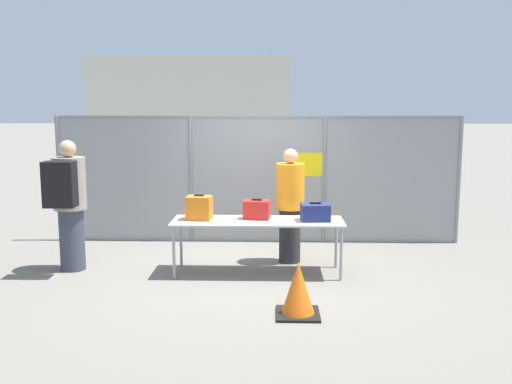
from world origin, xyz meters
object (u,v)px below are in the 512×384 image
inspection_table (258,224)px  suitcase_red (257,210)px  suitcase_orange (199,208)px  traffic_cone (298,291)px  traveler_hooded (68,200)px  suitcase_navy (315,212)px  utility_trailer (325,201)px  security_worker_near (290,204)px

inspection_table → suitcase_red: 0.20m
suitcase_orange → traffic_cone: suitcase_orange is taller
suitcase_orange → traveler_hooded: (-1.82, -0.01, 0.10)m
suitcase_orange → suitcase_navy: bearing=-0.9°
suitcase_red → utility_trailer: (1.26, 3.42, -0.45)m
suitcase_red → traffic_cone: 1.86m
suitcase_orange → utility_trailer: size_ratio=0.11×
inspection_table → suitcase_navy: (0.79, 0.01, 0.16)m
inspection_table → suitcase_navy: size_ratio=5.87×
suitcase_red → traveler_hooded: (-2.62, -0.07, 0.13)m
suitcase_red → traffic_cone: suitcase_red is taller
suitcase_orange → suitcase_navy: suitcase_orange is taller
suitcase_red → security_worker_near: security_worker_near is taller
utility_trailer → suitcase_red: bearing=-110.2°
suitcase_navy → traveler_hooded: size_ratio=0.22×
suitcase_navy → traffic_cone: (-0.30, -1.60, -0.58)m
suitcase_orange → suitcase_red: size_ratio=0.95×
suitcase_orange → suitcase_red: bearing=4.7°
security_worker_near → inspection_table: bearing=53.9°
suitcase_orange → traveler_hooded: 1.82m
suitcase_red → traveler_hooded: bearing=-178.5°
utility_trailer → inspection_table: bearing=-109.4°
suitcase_navy → suitcase_red: bearing=173.7°
suitcase_navy → utility_trailer: (0.45, 3.51, -0.44)m
inspection_table → suitcase_navy: suitcase_navy is taller
suitcase_orange → suitcase_red: 0.80m
suitcase_orange → traffic_cone: 2.18m
suitcase_orange → security_worker_near: (1.27, 0.56, -0.04)m
traveler_hooded → traffic_cone: bearing=-38.1°
security_worker_near → utility_trailer: (0.78, 2.93, -0.44)m
suitcase_orange → suitcase_navy: 1.60m
suitcase_orange → security_worker_near: 1.39m
suitcase_orange → traffic_cone: bearing=-51.3°
inspection_table → utility_trailer: inspection_table is taller
traffic_cone → suitcase_red: bearing=106.7°
suitcase_red → inspection_table: bearing=-79.8°
suitcase_orange → security_worker_near: security_worker_near is taller
security_worker_near → utility_trailer: 3.07m
suitcase_orange → utility_trailer: 4.08m
inspection_table → utility_trailer: 3.74m
suitcase_red → suitcase_navy: size_ratio=0.95×
security_worker_near → traffic_cone: security_worker_near is taller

